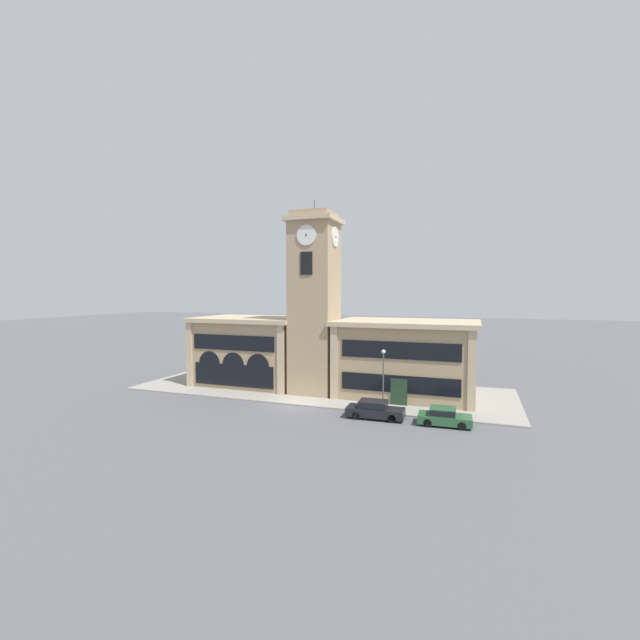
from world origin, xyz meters
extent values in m
plane|color=#56565B|center=(0.00, 0.00, 0.00)|extent=(300.00, 300.00, 0.00)
cube|color=gray|center=(0.00, 6.78, 0.07)|extent=(39.17, 13.56, 0.15)
cube|color=tan|center=(0.00, 5.23, 8.67)|extent=(4.31, 4.31, 17.34)
cube|color=tan|center=(0.00, 5.23, 17.57)|extent=(5.01, 5.01, 0.45)
cube|color=tan|center=(0.00, 5.23, 18.09)|extent=(3.96, 3.96, 0.60)
cylinder|color=#4C4C51|center=(0.00, 5.23, 18.99)|extent=(0.10, 0.10, 1.20)
cylinder|color=silver|center=(0.00, 3.02, 15.86)|extent=(1.97, 0.10, 1.97)
cylinder|color=black|center=(0.00, 2.95, 15.86)|extent=(0.16, 0.04, 0.16)
cylinder|color=silver|center=(2.20, 5.23, 15.86)|extent=(0.10, 1.97, 1.97)
cylinder|color=black|center=(2.27, 5.23, 15.86)|extent=(0.04, 0.16, 0.16)
cube|color=black|center=(0.00, 3.03, 13.18)|extent=(1.21, 0.10, 2.20)
cube|color=tan|center=(-8.26, 7.32, 3.57)|extent=(11.61, 8.49, 7.14)
cube|color=tan|center=(-8.26, 7.32, 7.36)|extent=(12.31, 9.19, 0.45)
cube|color=tan|center=(-13.71, 3.01, 3.57)|extent=(0.70, 0.16, 7.14)
cube|color=tan|center=(-2.80, 3.01, 3.57)|extent=(0.70, 0.16, 7.14)
cube|color=black|center=(-8.26, 3.03, 5.14)|extent=(9.52, 0.10, 1.57)
cube|color=black|center=(-8.26, 3.03, 1.71)|extent=(9.29, 0.10, 2.28)
cylinder|color=black|center=(-11.16, 3.02, 2.86)|extent=(2.51, 0.06, 2.51)
cylinder|color=black|center=(-8.26, 3.02, 2.86)|extent=(2.51, 0.06, 2.51)
cylinder|color=black|center=(-5.36, 3.02, 2.86)|extent=(2.51, 0.06, 2.51)
cube|color=tan|center=(9.02, 7.32, 3.57)|extent=(13.13, 8.49, 7.13)
cube|color=tan|center=(9.02, 7.32, 7.36)|extent=(13.83, 9.19, 0.45)
cube|color=tan|center=(2.80, 3.01, 3.57)|extent=(0.70, 0.16, 7.13)
cube|color=tan|center=(15.24, 3.01, 3.57)|extent=(0.70, 0.16, 7.13)
cube|color=black|center=(9.02, 3.03, 5.13)|extent=(10.77, 0.10, 1.57)
cube|color=#1E3823|center=(9.02, 3.02, 1.28)|extent=(1.50, 0.12, 2.57)
cube|color=black|center=(9.02, 3.03, 2.05)|extent=(10.77, 0.10, 1.60)
cube|color=black|center=(7.83, -1.31, 0.54)|extent=(4.77, 2.01, 0.71)
cube|color=black|center=(7.64, -1.32, 1.18)|extent=(2.32, 1.74, 0.57)
cube|color=black|center=(7.64, -1.32, 1.18)|extent=(2.23, 1.77, 0.43)
cylinder|color=black|center=(9.26, -0.45, 0.34)|extent=(0.68, 0.24, 0.67)
cylinder|color=black|center=(9.32, -2.07, 0.34)|extent=(0.68, 0.24, 0.67)
cylinder|color=black|center=(6.34, -0.54, 0.34)|extent=(0.68, 0.24, 0.67)
cylinder|color=black|center=(6.39, -2.17, 0.34)|extent=(0.68, 0.24, 0.67)
cube|color=#285633|center=(13.34, -1.31, 0.51)|extent=(4.11, 2.03, 0.66)
cube|color=#285633|center=(13.17, -1.31, 1.12)|extent=(2.00, 1.77, 0.56)
cube|color=black|center=(13.17, -1.31, 1.12)|extent=(1.92, 1.81, 0.42)
cylinder|color=black|center=(14.56, -0.43, 0.33)|extent=(0.66, 0.24, 0.65)
cylinder|color=black|center=(14.62, -2.11, 0.33)|extent=(0.66, 0.24, 0.65)
cylinder|color=black|center=(12.05, -0.51, 0.33)|extent=(0.66, 0.24, 0.65)
cylinder|color=black|center=(12.11, -2.19, 0.33)|extent=(0.66, 0.24, 0.65)
cylinder|color=#4C4C51|center=(8.07, 0.59, 2.63)|extent=(0.12, 0.12, 4.97)
sphere|color=silver|center=(8.07, 0.59, 5.30)|extent=(0.36, 0.36, 0.36)
camera|label=1|loc=(15.34, -35.41, 10.36)|focal=24.00mm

